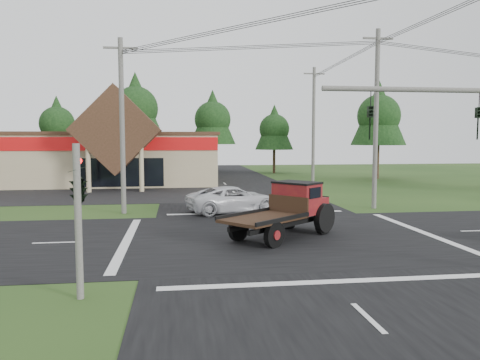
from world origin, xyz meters
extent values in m
plane|color=#234017|center=(0.00, 0.00, 0.00)|extent=(120.00, 120.00, 0.00)
cube|color=black|center=(0.00, 0.00, 0.01)|extent=(12.00, 120.00, 0.02)
cube|color=black|center=(0.00, 0.00, 0.01)|extent=(120.00, 12.00, 0.02)
cube|color=black|center=(-14.00, 19.00, 0.01)|extent=(28.00, 14.00, 0.02)
cube|color=tan|center=(-16.00, 30.00, 2.50)|extent=(30.00, 15.00, 5.00)
cube|color=#3A2717|center=(-16.00, 30.00, 5.05)|extent=(30.40, 15.40, 0.30)
cube|color=#A70C0D|center=(-16.00, 22.45, 4.10)|extent=(30.00, 0.12, 1.20)
cube|color=#3A2717|center=(-10.00, 21.50, 5.30)|extent=(7.78, 4.00, 7.78)
cylinder|color=tan|center=(-12.20, 19.80, 2.00)|extent=(0.40, 0.40, 4.00)
cylinder|color=tan|center=(-7.80, 19.80, 2.00)|extent=(0.40, 0.40, 4.00)
cube|color=black|center=(-10.00, 22.48, 1.50)|extent=(8.00, 0.08, 2.60)
cylinder|color=#595651|center=(3.50, -7.50, 6.00)|extent=(8.00, 0.16, 0.16)
imported|color=black|center=(4.50, -7.50, 5.00)|extent=(0.16, 0.20, 1.00)
imported|color=black|center=(1.00, -7.50, 5.00)|extent=(0.16, 0.20, 1.00)
cylinder|color=#595651|center=(-7.50, -7.50, 2.20)|extent=(0.20, 0.20, 4.40)
imported|color=black|center=(-7.50, -7.30, 3.70)|extent=(0.53, 2.48, 1.00)
sphere|color=#FF0C0C|center=(-7.50, -7.15, 3.90)|extent=(0.18, 0.18, 0.18)
cylinder|color=#595651|center=(-8.00, 8.00, 5.25)|extent=(0.30, 0.30, 10.50)
cube|color=#595651|center=(-8.00, 8.00, 9.90)|extent=(2.00, 0.12, 0.12)
cylinder|color=#595651|center=(8.00, 8.00, 5.75)|extent=(0.30, 0.30, 11.50)
cube|color=#595651|center=(8.00, 8.00, 10.90)|extent=(2.00, 0.12, 0.12)
cylinder|color=#595651|center=(8.00, 22.00, 5.60)|extent=(0.30, 0.30, 11.20)
cube|color=#595651|center=(8.00, 22.00, 10.60)|extent=(2.00, 0.12, 0.12)
cylinder|color=#332316|center=(-20.00, 42.00, 1.75)|extent=(0.36, 0.36, 3.50)
cone|color=black|center=(-20.00, 42.00, 6.80)|extent=(5.60, 5.60, 6.60)
sphere|color=black|center=(-20.00, 42.00, 6.50)|extent=(4.40, 4.40, 4.40)
cylinder|color=#332316|center=(-10.00, 41.00, 2.27)|extent=(0.36, 0.36, 4.55)
cone|color=black|center=(-10.00, 41.00, 8.84)|extent=(7.28, 7.28, 8.58)
sphere|color=black|center=(-10.00, 41.00, 8.45)|extent=(5.72, 5.72, 5.72)
cylinder|color=#332316|center=(0.00, 42.00, 1.92)|extent=(0.36, 0.36, 3.85)
cone|color=black|center=(0.00, 42.00, 7.48)|extent=(6.16, 6.16, 7.26)
sphere|color=black|center=(0.00, 42.00, 7.15)|extent=(4.84, 4.84, 4.84)
cylinder|color=#332316|center=(8.00, 40.00, 1.57)|extent=(0.36, 0.36, 3.15)
cone|color=black|center=(8.00, 40.00, 6.12)|extent=(5.04, 5.04, 5.94)
sphere|color=black|center=(8.00, 40.00, 5.85)|extent=(3.96, 3.96, 3.96)
cylinder|color=#332316|center=(18.00, 30.00, 1.92)|extent=(0.36, 0.36, 3.85)
cone|color=black|center=(18.00, 30.00, 7.48)|extent=(6.16, 6.16, 7.26)
sphere|color=black|center=(18.00, 30.00, 7.15)|extent=(4.84, 4.84, 4.84)
imported|color=silver|center=(-1.31, 7.62, 0.80)|extent=(6.27, 4.08, 1.60)
camera|label=1|loc=(-4.72, -20.91, 4.51)|focal=35.00mm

